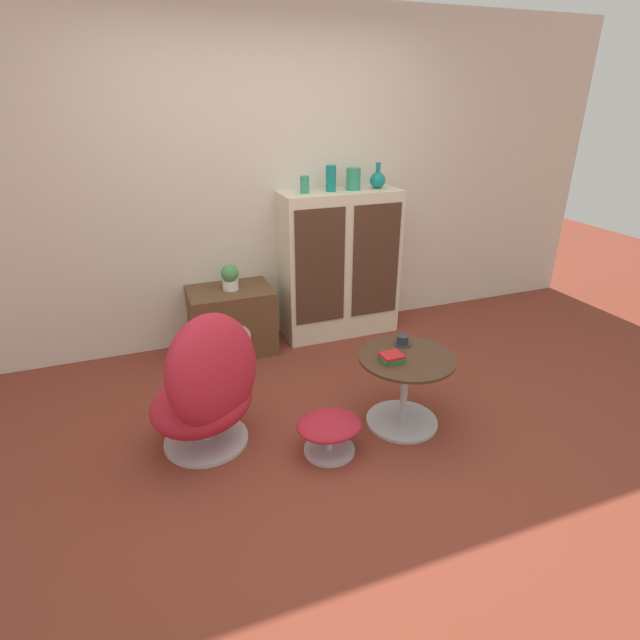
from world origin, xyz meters
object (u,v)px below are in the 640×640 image
Objects in this scene: potted_plant at (230,277)px; book_stack at (391,358)px; vase_inner_left at (331,178)px; teacup at (403,341)px; egg_chair at (208,388)px; ottoman at (329,429)px; vase_inner_right at (353,179)px; vase_rightmost at (378,180)px; vase_leftmost at (305,185)px; tv_console at (232,320)px; sideboard at (340,265)px; coffee_table at (405,384)px.

book_stack is at bearing -64.16° from potted_plant.
teacup is (-0.01, -1.28, -0.83)m from vase_inner_left.
egg_chair reaches higher than ottoman.
vase_inner_right reaches higher than ottoman.
vase_inner_right is (0.81, 1.53, 1.17)m from ottoman.
vase_rightmost is 1.44m from potted_plant.
vase_inner_left is (0.22, 0.00, 0.04)m from vase_leftmost.
egg_chair is at bearing -139.59° from vase_inner_right.
book_stack is (0.68, -1.41, -0.14)m from potted_plant.
tv_console is 1.23m from vase_leftmost.
book_stack is at bearing -135.23° from teacup.
teacup is (0.87, -1.24, 0.24)m from tv_console.
sideboard reaches higher than potted_plant.
vase_inner_right is at bearing 180.00° from vase_rightmost.
egg_chair is at bearing -107.45° from tv_console.
egg_chair is 2.11m from vase_inner_right.
tv_console is 1.59m from book_stack.
vase_rightmost is (0.63, 0.00, 0.00)m from vase_leftmost.
sideboard is 3.18× the size of ottoman.
vase_inner_left is 1.53m from teacup.
vase_leftmost is at bearing -180.00° from vase_inner_right.
vase_inner_right reaches higher than vase_leftmost.
sideboard is 1.41× the size of egg_chair.
vase_rightmost is at bearing 36.48° from egg_chair.
book_stack is at bearing -97.17° from vase_inner_left.
ottoman is (0.26, -1.49, -0.11)m from tv_console.
ottoman is 2.83× the size of book_stack.
vase_leftmost is 0.93m from potted_plant.
ottoman is at bearing -111.76° from vase_inner_left.
egg_chair is 2.26m from vase_rightmost.
vase_inner_right is at bearing 75.41° from book_stack.
sideboard is at bearing -179.32° from vase_rightmost.
coffee_table is at bearing -60.13° from potted_plant.
vase_inner_left is at bearing 2.83° from potted_plant.
vase_leftmost is (0.66, 0.04, 1.04)m from tv_console.
potted_plant is (-1.06, -0.04, -0.69)m from vase_inner_right.
teacup is at bearing -55.36° from potted_plant.
tv_console is 1.68× the size of ottoman.
ottoman is 1.93× the size of vase_inner_left.
teacup is at bearing -99.11° from vase_inner_right.
vase_inner_left reaches higher than teacup.
potted_plant reaches higher than book_stack.
vase_rightmost reaches higher than ottoman.
vase_rightmost is (1.66, 1.23, 0.91)m from egg_chair.
ottoman is at bearing -117.75° from vase_inner_right.
book_stack is (-0.17, -0.17, -0.00)m from teacup.
vase_inner_left is at bearing 2.83° from tv_console.
ottoman is 1.96m from vase_leftmost.
ottoman is 0.56m from book_stack.
tv_console reaches higher than book_stack.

